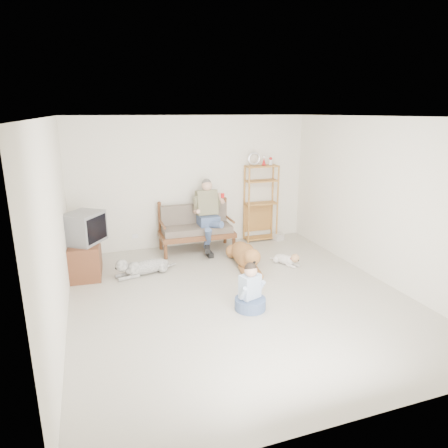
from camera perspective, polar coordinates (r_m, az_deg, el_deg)
name	(u,v)px	position (r m, az deg, el deg)	size (l,w,h in m)	color
floor	(239,297)	(6.29, 2.20, -10.37)	(5.50, 5.50, 0.00)	beige
ceiling	(241,117)	(5.65, 2.50, 15.06)	(5.50, 5.50, 0.00)	silver
wall_back	(193,182)	(8.39, -4.49, 5.99)	(5.00, 5.00, 0.00)	silver
wall_front	(360,289)	(3.54, 18.83, -8.76)	(5.00, 5.00, 0.00)	silver
wall_left	(56,228)	(5.46, -22.91, -0.55)	(5.50, 5.50, 0.00)	silver
wall_right	(381,201)	(7.10, 21.55, 3.13)	(5.50, 5.50, 0.00)	silver
loveseat	(196,227)	(8.21, -4.04, -0.43)	(1.52, 0.74, 0.95)	brown
man	(209,220)	(8.01, -2.18, 0.59)	(0.56, 0.80, 1.29)	slate
etagere	(261,202)	(8.78, 5.29, 3.11)	(0.74, 0.32, 1.95)	#B87C3A
book_stack	(278,237)	(9.00, 7.77, -1.85)	(0.22, 0.16, 0.14)	silver
tv_stand	(85,259)	(7.38, -19.19, -4.69)	(0.56, 0.93, 0.60)	brown
crt_tv	(84,228)	(7.19, -19.34, -0.50)	(0.78, 0.81, 0.53)	slate
wall_outlet	(135,236)	(8.40, -12.59, -1.70)	(0.12, 0.02, 0.08)	white
golden_retriever	(245,256)	(7.39, 3.07, -4.55)	(0.58, 1.67, 0.51)	#A8733A
shaggy_dog	(141,267)	(7.17, -11.71, -6.05)	(1.17, 0.47, 0.35)	white
terrier	(288,259)	(7.57, 9.06, -5.01)	(0.38, 0.63, 0.26)	silver
child	(250,292)	(5.84, 3.77, -9.74)	(0.45, 0.45, 0.71)	slate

